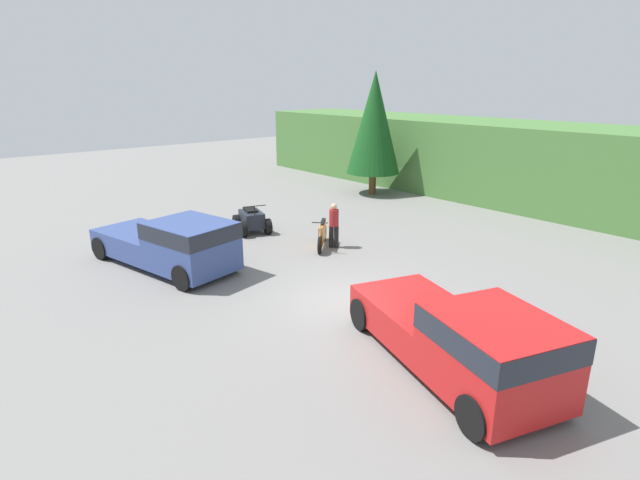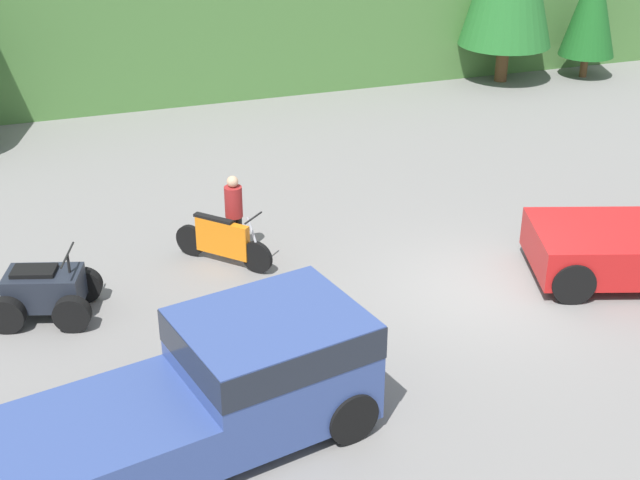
% 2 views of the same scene
% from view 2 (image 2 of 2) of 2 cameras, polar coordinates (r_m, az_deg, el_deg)
% --- Properties ---
extents(ground_plane, '(80.00, 80.00, 0.00)m').
position_cam_2_polar(ground_plane, '(17.38, 10.38, -3.17)').
color(ground_plane, slate).
extents(hillside_backdrop, '(44.00, 6.00, 4.07)m').
position_cam_2_polar(hillside_backdrop, '(30.74, -3.94, 14.36)').
color(hillside_backdrop, '#477538').
rests_on(hillside_backdrop, ground_plane).
extents(tree_mid_right, '(1.82, 1.82, 4.14)m').
position_cam_2_polar(tree_mid_right, '(31.26, 17.03, 14.26)').
color(tree_mid_right, brown).
rests_on(tree_mid_right, ground_plane).
extents(pickup_truck_second, '(6.06, 3.33, 1.82)m').
position_cam_2_polar(pickup_truck_second, '(12.92, -6.79, -9.30)').
color(pickup_truck_second, '#334784').
rests_on(pickup_truck_second, ground_plane).
extents(dirt_bike, '(1.62, 1.71, 1.20)m').
position_cam_2_polar(dirt_bike, '(17.94, -6.23, -0.09)').
color(dirt_bike, black).
rests_on(dirt_bike, ground_plane).
extents(quad_atv, '(2.10, 1.74, 1.25)m').
position_cam_2_polar(quad_atv, '(16.79, -17.19, -3.19)').
color(quad_atv, black).
rests_on(quad_atv, ground_plane).
extents(rider_person, '(0.50, 0.50, 1.74)m').
position_cam_2_polar(rider_person, '(18.08, -5.53, 1.76)').
color(rider_person, black).
rests_on(rider_person, ground_plane).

